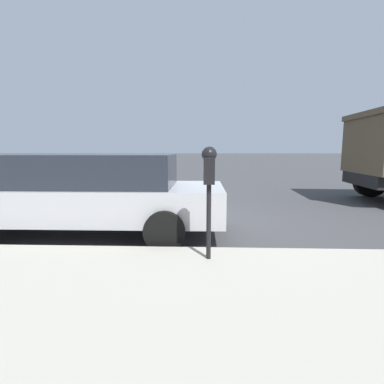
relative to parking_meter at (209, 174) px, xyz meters
name	(u,v)px	position (x,y,z in m)	size (l,w,h in m)	color
ground_plane	(163,221)	(2.65, 0.97, -1.25)	(220.00, 220.00, 0.00)	#424244
parking_meter	(209,174)	(0.00, 0.00, 0.00)	(0.21, 0.19, 1.45)	black
car_silver	(90,193)	(1.57, 2.15, -0.48)	(2.03, 4.98, 1.47)	#B7BABF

